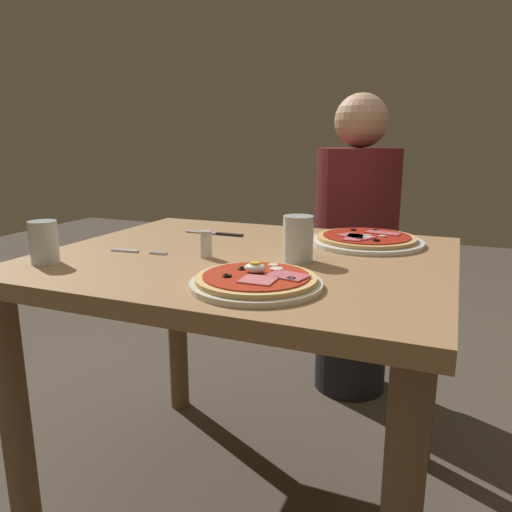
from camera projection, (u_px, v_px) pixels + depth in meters
ground_plane at (247, 498)px, 1.42m from camera, size 8.00×8.00×0.00m
dining_table at (247, 299)px, 1.28m from camera, size 1.01×0.86×0.73m
pizza_foreground at (256, 281)px, 0.96m from camera, size 0.26×0.26×0.05m
pizza_across_left at (366, 240)px, 1.36m from camera, size 0.31×0.31×0.03m
water_glass_near at (44, 245)px, 1.14m from camera, size 0.06×0.06×0.10m
water_glass_far at (298, 242)px, 1.16m from camera, size 0.07×0.07×0.11m
fork at (135, 251)px, 1.26m from camera, size 0.16×0.03×0.00m
knife at (218, 234)px, 1.50m from camera, size 0.20×0.02×0.01m
salt_shaker at (206, 244)px, 1.20m from camera, size 0.03×0.03×0.07m
diner_person at (355, 256)px, 1.94m from camera, size 0.32×0.32×1.18m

